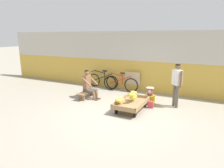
# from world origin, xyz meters

# --- Properties ---
(ground_plane) EXTENTS (80.00, 80.00, 0.00)m
(ground_plane) POSITION_xyz_m (0.00, 0.00, 0.00)
(ground_plane) COLOR gray
(back_wall) EXTENTS (16.00, 0.30, 2.65)m
(back_wall) POSITION_xyz_m (0.00, 3.20, 1.32)
(back_wall) COLOR gold
(back_wall) RESTS_ON ground
(banana_cart) EXTENTS (0.86, 1.45, 0.36)m
(banana_cart) POSITION_xyz_m (0.19, 0.62, 0.24)
(banana_cart) COLOR #99754C
(banana_cart) RESTS_ON ground
(banana_pile) EXTENTS (0.61, 0.90, 0.27)m
(banana_pile) POSITION_xyz_m (0.09, 0.60, 0.47)
(banana_pile) COLOR yellow
(banana_pile) RESTS_ON banana_cart
(low_bench) EXTENTS (0.32, 1.10, 0.27)m
(low_bench) POSITION_xyz_m (-1.91, 1.14, 0.20)
(low_bench) COLOR brown
(low_bench) RESTS_ON ground
(vendor_seated) EXTENTS (0.70, 0.52, 1.14)m
(vendor_seated) POSITION_xyz_m (-1.82, 1.13, 0.57)
(vendor_seated) COLOR brown
(vendor_seated) RESTS_ON ground
(plastic_crate) EXTENTS (0.36, 0.28, 0.30)m
(plastic_crate) POSITION_xyz_m (0.53, 1.62, 0.15)
(plastic_crate) COLOR gold
(plastic_crate) RESTS_ON ground
(weighing_scale) EXTENTS (0.30, 0.30, 0.29)m
(weighing_scale) POSITION_xyz_m (0.53, 1.62, 0.45)
(weighing_scale) COLOR #28282D
(weighing_scale) RESTS_ON plastic_crate
(bicycle_near_left) EXTENTS (1.66, 0.48, 0.86)m
(bicycle_near_left) POSITION_xyz_m (-2.12, 2.83, 0.35)
(bicycle_near_left) COLOR black
(bicycle_near_left) RESTS_ON ground
(bicycle_far_left) EXTENTS (1.66, 0.48, 0.86)m
(bicycle_far_left) POSITION_xyz_m (-1.12, 2.66, 0.35)
(bicycle_far_left) COLOR black
(bicycle_far_left) RESTS_ON ground
(sign_board) EXTENTS (0.70, 0.25, 0.88)m
(sign_board) POSITION_xyz_m (-0.65, 3.01, 0.44)
(sign_board) COLOR #C6B289
(sign_board) RESTS_ON ground
(customer_adult) EXTENTS (0.37, 0.37, 1.53)m
(customer_adult) POSITION_xyz_m (1.45, 1.60, 0.95)
(customer_adult) COLOR brown
(customer_adult) RESTS_ON ground
(shopping_bag) EXTENTS (0.18, 0.12, 0.24)m
(shopping_bag) POSITION_xyz_m (0.71, 1.13, 0.12)
(shopping_bag) COLOR #D13D4C
(shopping_bag) RESTS_ON ground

